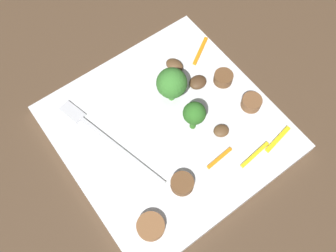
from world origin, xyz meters
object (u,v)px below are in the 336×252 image
object	(u,v)px
sausage_slice_0	(251,102)
pepper_strip_3	(255,155)
pepper_strip_1	(278,139)
pepper_strip_2	(220,158)
broccoli_floret_1	(194,114)
sausage_slice_1	(151,226)
sausage_slice_3	(223,78)
sausage_slice_2	(182,184)
mushroom_2	(198,82)
fork	(103,136)
plate	(168,128)
mushroom_0	(221,131)
mushroom_1	(174,65)
broccoli_floret_0	(172,83)
pepper_strip_0	(200,51)

from	to	relation	value
sausage_slice_0	pepper_strip_3	bearing A→B (deg)	142.18
pepper_strip_1	pepper_strip_2	world-z (taller)	same
broccoli_floret_1	sausage_slice_1	world-z (taller)	broccoli_floret_1
broccoli_floret_1	sausage_slice_3	world-z (taller)	broccoli_floret_1
sausage_slice_2	pepper_strip_3	bearing A→B (deg)	-103.60
broccoli_floret_1	mushroom_2	bearing A→B (deg)	-44.10
fork	broccoli_floret_1	bearing A→B (deg)	-133.45
sausage_slice_1	pepper_strip_2	size ratio (longest dim) A/B	0.82
mushroom_2	fork	bearing A→B (deg)	86.32
plate	pepper_strip_2	world-z (taller)	pepper_strip_2
sausage_slice_2	sausage_slice_3	world-z (taller)	sausage_slice_3
mushroom_0	pepper_strip_1	bearing A→B (deg)	-134.91
plate	mushroom_1	size ratio (longest dim) A/B	10.37
broccoli_floret_0	sausage_slice_3	bearing A→B (deg)	-105.42
pepper_strip_1	pepper_strip_2	size ratio (longest dim) A/B	1.17
broccoli_floret_0	pepper_strip_1	bearing A→B (deg)	-151.01
plate	sausage_slice_1	distance (m)	0.14
sausage_slice_0	sausage_slice_3	xyz separation A→B (m)	(0.05, 0.00, -0.00)
pepper_strip_1	pepper_strip_3	size ratio (longest dim) A/B	0.97
mushroom_2	pepper_strip_2	world-z (taller)	mushroom_2
broccoli_floret_1	mushroom_0	distance (m)	0.05
broccoli_floret_0	pepper_strip_3	bearing A→B (deg)	-165.15
broccoli_floret_1	sausage_slice_0	bearing A→B (deg)	-104.71
plate	sausage_slice_3	distance (m)	0.11
sausage_slice_0	mushroom_0	bearing A→B (deg)	97.00
broccoli_floret_0	sausage_slice_2	world-z (taller)	broccoli_floret_0
mushroom_0	sausage_slice_3	bearing A→B (deg)	-41.81
pepper_strip_2	fork	bearing A→B (deg)	42.15
broccoli_floret_0	sausage_slice_2	distance (m)	0.13
broccoli_floret_1	pepper_strip_2	size ratio (longest dim) A/B	1.27
mushroom_2	pepper_strip_2	size ratio (longest dim) A/B	0.63
fork	sausage_slice_3	size ratio (longest dim) A/B	6.55
sausage_slice_2	mushroom_1	size ratio (longest dim) A/B	1.09
plate	sausage_slice_2	bearing A→B (deg)	155.63
fork	pepper_strip_0	world-z (taller)	same
sausage_slice_1	pepper_strip_2	distance (m)	0.12
pepper_strip_3	sausage_slice_0	bearing A→B (deg)	-37.82
sausage_slice_1	sausage_slice_3	bearing A→B (deg)	-62.05
sausage_slice_1	pepper_strip_2	world-z (taller)	sausage_slice_1
sausage_slice_2	pepper_strip_3	distance (m)	0.10
pepper_strip_1	pepper_strip_3	world-z (taller)	same
broccoli_floret_1	broccoli_floret_0	bearing A→B (deg)	-3.80
pepper_strip_0	pepper_strip_1	xyz separation A→B (m)	(-0.17, 0.01, -0.00)
mushroom_2	broccoli_floret_0	bearing A→B (deg)	84.25
mushroom_0	pepper_strip_3	size ratio (longest dim) A/B	0.43
sausage_slice_1	mushroom_0	world-z (taller)	sausage_slice_1
sausage_slice_3	pepper_strip_2	world-z (taller)	sausage_slice_3
fork	pepper_strip_2	bearing A→B (deg)	-152.49
pepper_strip_0	pepper_strip_3	world-z (taller)	same
sausage_slice_1	sausage_slice_2	world-z (taller)	sausage_slice_2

